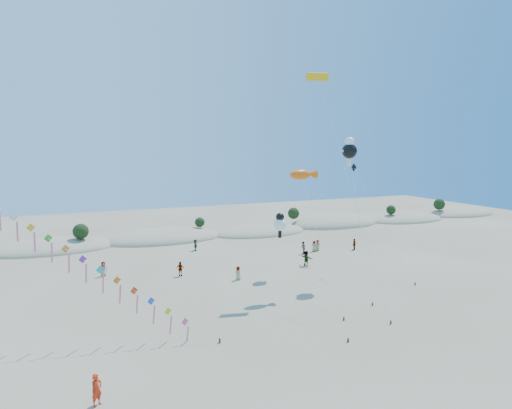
% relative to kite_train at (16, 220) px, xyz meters
% --- Properties ---
extents(ground, '(160.00, 160.00, 0.00)m').
position_rel_kite_train_xyz_m(ground, '(16.48, -13.51, -9.10)').
color(ground, '#7E7257').
rests_on(ground, ground).
extents(dune_ridge, '(145.30, 11.49, 5.57)m').
position_rel_kite_train_xyz_m(dune_ridge, '(17.53, 31.62, -8.98)').
color(dune_ridge, gray).
rests_on(dune_ridge, ground).
extents(kite_train, '(25.24, 12.03, 17.91)m').
position_rel_kite_train_xyz_m(kite_train, '(0.00, 0.00, 0.00)').
color(kite_train, '#3F2D1E').
rests_on(kite_train, ground).
extents(fish_kite, '(4.51, 13.05, 12.15)m').
position_rel_kite_train_xyz_m(fish_kite, '(25.11, 2.52, 2.50)').
color(fish_kite, '#3F2D1E').
rests_on(fish_kite, ground).
extents(cartoon_kite_low, '(1.40, 14.13, 7.17)m').
position_rel_kite_train_xyz_m(cartoon_kite_low, '(24.73, 6.91, -3.08)').
color(cartoon_kite_low, '#3F2D1E').
rests_on(cartoon_kite_low, ground).
extents(cartoon_kite_high, '(4.10, 9.41, 15.44)m').
position_rel_kite_train_xyz_m(cartoon_kite_high, '(31.55, 3.93, 5.01)').
color(cartoon_kite_high, '#3F2D1E').
rests_on(cartoon_kite_high, ground).
extents(parafoil_kite, '(2.42, 13.58, 21.97)m').
position_rel_kite_train_xyz_m(parafoil_kite, '(27.69, 4.22, 12.04)').
color(parafoil_kite, '#3F2D1E').
rests_on(parafoil_kite, ground).
extents(dark_kite, '(2.29, 9.06, 12.47)m').
position_rel_kite_train_xyz_m(dark_kite, '(35.04, 4.77, -0.44)').
color(dark_kite, '#3F2D1E').
rests_on(dark_kite, ground).
extents(flyer_foreground, '(0.81, 0.76, 1.85)m').
position_rel_kite_train_xyz_m(flyer_foreground, '(4.62, -11.01, -8.17)').
color(flyer_foreground, red).
rests_on(flyer_foreground, ground).
extents(beachgoers, '(34.26, 16.02, 1.88)m').
position_rel_kite_train_xyz_m(beachgoers, '(25.72, 13.63, -8.26)').
color(beachgoers, slate).
rests_on(beachgoers, ground).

